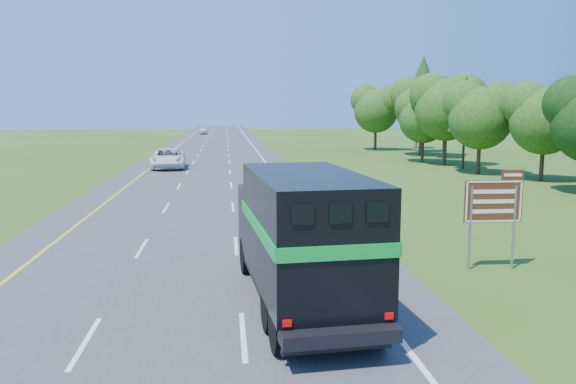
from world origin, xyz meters
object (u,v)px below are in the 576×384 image
horse_truck (301,234)px  far_car (203,131)px  white_suv (168,158)px  exit_sign (494,205)px

horse_truck → far_car: 110.44m
horse_truck → white_suv: 38.31m
horse_truck → far_car: horse_truck is taller
white_suv → exit_sign: bearing=-71.0°
horse_truck → white_suv: (-7.26, 37.60, -1.10)m
horse_truck → white_suv: bearing=96.5°
horse_truck → exit_sign: horse_truck is taller
far_car → exit_sign: exit_sign is taller
horse_truck → white_suv: size_ratio=1.32×
exit_sign → horse_truck: bearing=-155.5°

